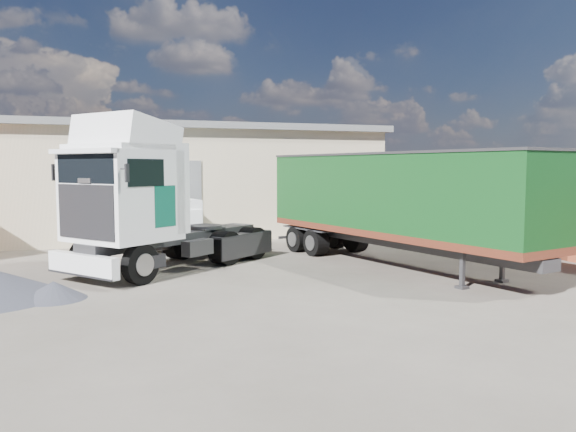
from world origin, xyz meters
name	(u,v)px	position (x,y,z in m)	size (l,w,h in m)	color
ground	(269,289)	(0.00, 0.00, 0.00)	(120.00, 120.00, 0.00)	#292621
warehouse	(61,180)	(-6.00, 16.00, 2.66)	(30.60, 12.60, 5.42)	beige
brick_boundary_wall	(479,214)	(11.50, 6.00, 1.25)	(0.35, 26.00, 2.50)	brown
tractor_unit	(146,208)	(-2.91, 3.52, 2.05)	(7.31, 6.50, 4.87)	black
box_trailer	(393,197)	(5.02, 2.13, 2.31)	(4.95, 11.66, 3.79)	#2D2D30
panel_van	(162,221)	(-1.75, 9.59, 1.04)	(2.77, 5.19, 2.02)	black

